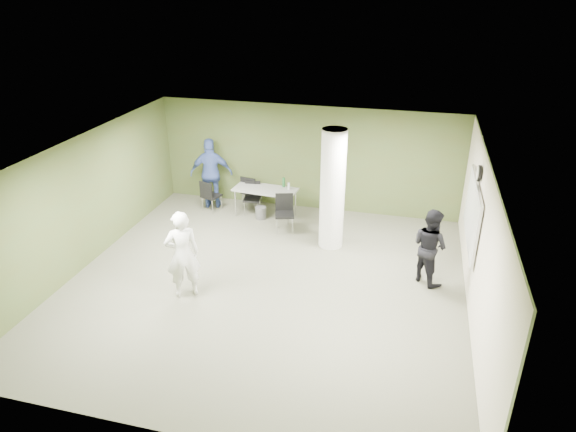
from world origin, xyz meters
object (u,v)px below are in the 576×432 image
(folding_table, at_px, (266,191))
(chair_back_left, at_px, (209,194))
(woman_white, at_px, (183,254))
(man_black, at_px, (430,246))
(man_blue, at_px, (211,173))

(folding_table, relative_size, chair_back_left, 1.94)
(woman_white, bearing_deg, man_black, 166.91)
(chair_back_left, distance_m, man_blue, 0.56)
(folding_table, distance_m, chair_back_left, 1.57)
(folding_table, relative_size, man_blue, 0.88)
(man_black, height_order, man_blue, man_blue)
(chair_back_left, bearing_deg, woman_white, 124.61)
(chair_back_left, xyz_separation_m, woman_white, (1.05, -3.84, 0.40))
(folding_table, xyz_separation_m, chair_back_left, (-1.55, -0.09, -0.22))
(woman_white, bearing_deg, folding_table, -130.72)
(folding_table, xyz_separation_m, man_blue, (-1.59, 0.24, 0.24))
(man_black, distance_m, man_blue, 6.21)
(folding_table, bearing_deg, chair_back_left, -171.55)
(woman_white, height_order, man_black, woman_white)
(chair_back_left, height_order, man_blue, man_blue)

